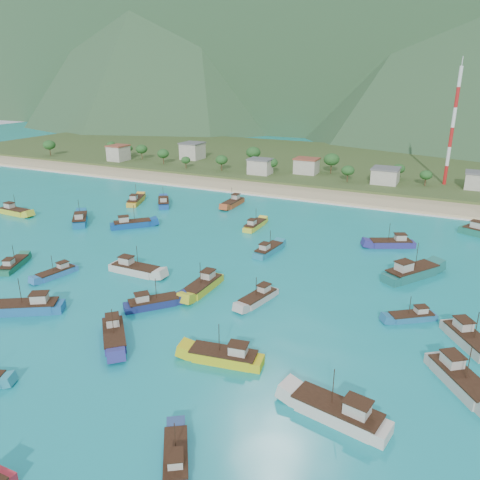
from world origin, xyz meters
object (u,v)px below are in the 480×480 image
at_px(boat_13, 391,244).
at_px(boat_10, 136,201).
at_px(boat_20, 153,303).
at_px(boat_29, 258,298).
at_px(boat_1, 57,273).
at_px(boat_4, 14,265).
at_px(boat_18, 80,220).
at_px(boat_2, 411,273).
at_px(boat_7, 225,357).
at_px(boat_14, 164,203).
at_px(boat_8, 412,317).
at_px(boat_17, 176,458).
at_px(boat_22, 203,286).
at_px(boat_6, 460,381).
at_px(boat_5, 338,413).
at_px(boat_11, 135,270).
at_px(boat_27, 132,224).
at_px(boat_28, 28,308).
at_px(boat_30, 268,250).
at_px(boat_0, 233,203).
at_px(boat_23, 114,336).
at_px(boat_25, 470,341).
at_px(radio_tower, 453,127).
at_px(boat_21, 255,226).
at_px(boat_24, 15,212).

bearing_deg(boat_13, boat_10, 59.47).
distance_m(boat_20, boat_29, 19.16).
bearing_deg(boat_13, boat_1, 102.32).
height_order(boat_4, boat_18, boat_18).
relative_size(boat_2, boat_7, 1.16).
bearing_deg(boat_14, boat_8, -63.05).
xyz_separation_m(boat_13, boat_17, (-10.46, -78.72, -0.25)).
relative_size(boat_4, boat_17, 1.12).
height_order(boat_13, boat_22, boat_22).
bearing_deg(boat_6, boat_7, -21.44).
xyz_separation_m(boat_1, boat_20, (25.95, -2.69, 0.13)).
xyz_separation_m(boat_5, boat_6, (13.06, 13.38, -0.05)).
xyz_separation_m(boat_5, boat_29, (-21.12, 24.37, -0.31)).
relative_size(boat_1, boat_7, 0.80).
xyz_separation_m(boat_14, boat_22, (42.15, -48.30, 0.02)).
xyz_separation_m(boat_11, boat_27, (-20.26, 24.88, -0.03)).
xyz_separation_m(boat_28, boat_30, (27.07, 44.67, -0.20)).
xyz_separation_m(boat_1, boat_29, (42.21, 7.45, 0.07)).
distance_m(boat_17, boat_22, 42.51).
distance_m(boat_2, boat_22, 42.56).
relative_size(boat_7, boat_30, 1.12).
height_order(boat_0, boat_5, boat_5).
xyz_separation_m(boat_8, boat_29, (-26.24, -5.00, 0.11)).
height_order(boat_4, boat_6, boat_6).
bearing_deg(boat_28, boat_8, -97.93).
height_order(boat_0, boat_2, boat_2).
bearing_deg(boat_6, boat_23, -24.56).
height_order(boat_2, boat_17, boat_2).
bearing_deg(boat_23, boat_14, -103.96).
distance_m(boat_7, boat_11, 37.59).
relative_size(boat_4, boat_10, 0.83).
bearing_deg(boat_2, boat_25, -29.42).
bearing_deg(boat_0, boat_20, 103.70).
bearing_deg(radio_tower, boat_27, -130.75).
height_order(boat_14, boat_22, boat_22).
relative_size(boat_13, boat_14, 1.04).
bearing_deg(boat_21, boat_7, -69.66).
relative_size(radio_tower, boat_2, 3.08).
distance_m(boat_1, boat_23, 30.69).
xyz_separation_m(radio_tower, boat_17, (-18.12, -149.66, -21.24)).
bearing_deg(boat_1, boat_22, -155.68).
bearing_deg(boat_22, boat_11, -1.84).
height_order(boat_7, boat_13, boat_7).
xyz_separation_m(boat_7, boat_21, (-21.42, 58.98, -0.13)).
xyz_separation_m(boat_2, boat_11, (-52.40, -22.58, -0.21)).
xyz_separation_m(boat_14, boat_28, (18.98, -69.24, 0.10)).
bearing_deg(boat_17, boat_6, 12.52).
distance_m(boat_21, boat_25, 66.00).
bearing_deg(boat_24, boat_1, 61.53).
relative_size(boat_0, boat_11, 0.97).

